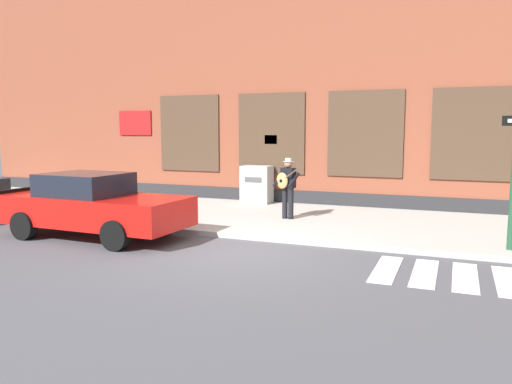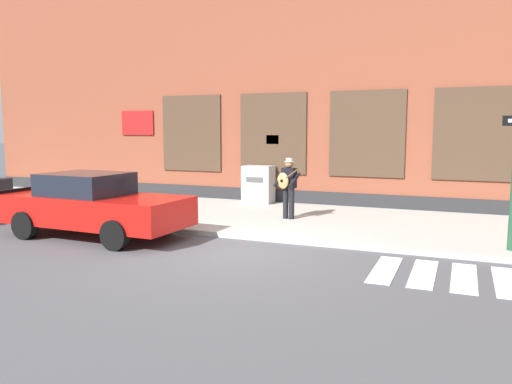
# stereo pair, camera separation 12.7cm
# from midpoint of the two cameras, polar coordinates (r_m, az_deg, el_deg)

# --- Properties ---
(ground_plane) EXTENTS (160.00, 160.00, 0.00)m
(ground_plane) POSITION_cam_midpoint_polar(r_m,az_deg,el_deg) (10.50, -3.10, -6.95)
(ground_plane) COLOR #4C4C51
(sidewalk) EXTENTS (28.00, 5.33, 0.13)m
(sidewalk) POSITION_cam_midpoint_polar(r_m,az_deg,el_deg) (14.04, 3.68, -3.12)
(sidewalk) COLOR #ADAAA3
(sidewalk) RESTS_ON ground
(building_backdrop) EXTENTS (28.00, 4.06, 8.64)m
(building_backdrop) POSITION_cam_midpoint_polar(r_m,az_deg,el_deg) (18.38, 8.49, 12.52)
(building_backdrop) COLOR brown
(building_backdrop) RESTS_ON ground
(red_car) EXTENTS (4.66, 2.09, 1.53)m
(red_car) POSITION_cam_midpoint_polar(r_m,az_deg,el_deg) (12.50, -18.46, -1.44)
(red_car) COLOR red
(red_car) RESTS_ON ground
(busker) EXTENTS (0.72, 0.64, 1.66)m
(busker) POSITION_cam_midpoint_polar(r_m,az_deg,el_deg) (13.61, 3.31, 0.88)
(busker) COLOR black
(busker) RESTS_ON sidewalk
(utility_box) EXTENTS (0.98, 0.67, 1.24)m
(utility_box) POSITION_cam_midpoint_polar(r_m,az_deg,el_deg) (16.65, -0.13, 0.89)
(utility_box) COLOR #ADADA8
(utility_box) RESTS_ON sidewalk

